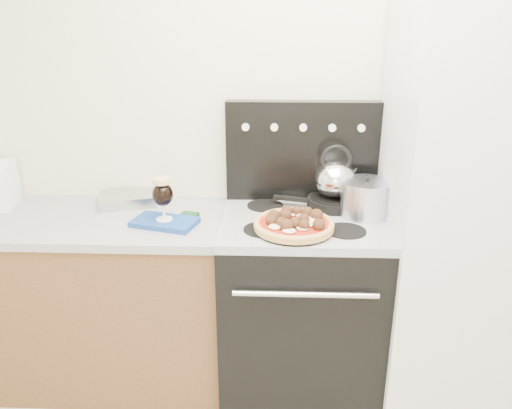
{
  "coord_description": "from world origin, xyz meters",
  "views": [
    {
      "loc": [
        -0.05,
        -0.99,
        1.8
      ],
      "look_at": [
        -0.13,
        1.05,
        1.03
      ],
      "focal_mm": 35.0,
      "sensor_mm": 36.0,
      "label": 1
    }
  ],
  "objects_px": {
    "stove_body": "(300,306)",
    "tea_kettle": "(335,176)",
    "pizza": "(294,223)",
    "oven_mitt": "(165,222)",
    "fridge": "(457,216)",
    "skillet": "(334,202)",
    "stock_pot": "(365,199)",
    "beer_glass": "(163,199)",
    "pizza_pan": "(294,229)",
    "base_cabinet": "(85,301)"
  },
  "relations": [
    {
      "from": "pizza",
      "to": "stock_pot",
      "type": "height_order",
      "value": "stock_pot"
    },
    {
      "from": "fridge",
      "to": "stock_pot",
      "type": "xyz_separation_m",
      "value": [
        -0.41,
        0.07,
        0.05
      ]
    },
    {
      "from": "pizza_pan",
      "to": "fridge",
      "type": "bearing_deg",
      "value": 9.4
    },
    {
      "from": "tea_kettle",
      "to": "stove_body",
      "type": "bearing_deg",
      "value": -128.84
    },
    {
      "from": "pizza",
      "to": "fridge",
      "type": "bearing_deg",
      "value": 9.4
    },
    {
      "from": "stove_body",
      "to": "tea_kettle",
      "type": "distance_m",
      "value": 0.68
    },
    {
      "from": "fridge",
      "to": "oven_mitt",
      "type": "relative_size",
      "value": 6.55
    },
    {
      "from": "pizza_pan",
      "to": "skillet",
      "type": "height_order",
      "value": "skillet"
    },
    {
      "from": "stove_body",
      "to": "oven_mitt",
      "type": "xyz_separation_m",
      "value": [
        -0.64,
        -0.06,
        0.47
      ]
    },
    {
      "from": "oven_mitt",
      "to": "stove_body",
      "type": "bearing_deg",
      "value": 5.34
    },
    {
      "from": "tea_kettle",
      "to": "skillet",
      "type": "bearing_deg",
      "value": 0.0
    },
    {
      "from": "stove_body",
      "to": "oven_mitt",
      "type": "height_order",
      "value": "oven_mitt"
    },
    {
      "from": "stove_body",
      "to": "stock_pot",
      "type": "height_order",
      "value": "stock_pot"
    },
    {
      "from": "stove_body",
      "to": "fridge",
      "type": "xyz_separation_m",
      "value": [
        0.7,
        -0.03,
        0.51
      ]
    },
    {
      "from": "stove_body",
      "to": "pizza",
      "type": "distance_m",
      "value": 0.54
    },
    {
      "from": "stove_body",
      "to": "beer_glass",
      "type": "xyz_separation_m",
      "value": [
        -0.64,
        -0.06,
        0.59
      ]
    },
    {
      "from": "pizza_pan",
      "to": "skillet",
      "type": "relative_size",
      "value": 1.29
    },
    {
      "from": "oven_mitt",
      "to": "pizza",
      "type": "relative_size",
      "value": 0.82
    },
    {
      "from": "fridge",
      "to": "tea_kettle",
      "type": "relative_size",
      "value": 8.52
    },
    {
      "from": "oven_mitt",
      "to": "stock_pot",
      "type": "height_order",
      "value": "stock_pot"
    },
    {
      "from": "base_cabinet",
      "to": "tea_kettle",
      "type": "height_order",
      "value": "tea_kettle"
    },
    {
      "from": "tea_kettle",
      "to": "stock_pot",
      "type": "height_order",
      "value": "tea_kettle"
    },
    {
      "from": "pizza",
      "to": "tea_kettle",
      "type": "xyz_separation_m",
      "value": [
        0.21,
        0.3,
        0.12
      ]
    },
    {
      "from": "beer_glass",
      "to": "stove_body",
      "type": "bearing_deg",
      "value": 5.34
    },
    {
      "from": "fridge",
      "to": "oven_mitt",
      "type": "distance_m",
      "value": 1.34
    },
    {
      "from": "stove_body",
      "to": "tea_kettle",
      "type": "bearing_deg",
      "value": 44.43
    },
    {
      "from": "stock_pot",
      "to": "skillet",
      "type": "bearing_deg",
      "value": 138.03
    },
    {
      "from": "stove_body",
      "to": "stock_pot",
      "type": "distance_m",
      "value": 0.63
    },
    {
      "from": "skillet",
      "to": "fridge",
      "type": "bearing_deg",
      "value": -18.49
    },
    {
      "from": "beer_glass",
      "to": "pizza_pan",
      "type": "xyz_separation_m",
      "value": [
        0.59,
        -0.09,
        -0.1
      ]
    },
    {
      "from": "stove_body",
      "to": "skillet",
      "type": "xyz_separation_m",
      "value": [
        0.16,
        0.16,
        0.5
      ]
    },
    {
      "from": "pizza",
      "to": "stock_pot",
      "type": "relative_size",
      "value": 1.57
    },
    {
      "from": "fridge",
      "to": "stock_pot",
      "type": "relative_size",
      "value": 8.49
    },
    {
      "from": "beer_glass",
      "to": "stock_pot",
      "type": "xyz_separation_m",
      "value": [
        0.93,
        0.1,
        -0.03
      ]
    },
    {
      "from": "fridge",
      "to": "pizza",
      "type": "height_order",
      "value": "fridge"
    },
    {
      "from": "beer_glass",
      "to": "pizza",
      "type": "relative_size",
      "value": 0.58
    },
    {
      "from": "stove_body",
      "to": "fridge",
      "type": "bearing_deg",
      "value": -2.05
    },
    {
      "from": "tea_kettle",
      "to": "fridge",
      "type": "bearing_deg",
      "value": -11.75
    },
    {
      "from": "beer_glass",
      "to": "pizza",
      "type": "height_order",
      "value": "beer_glass"
    },
    {
      "from": "pizza",
      "to": "oven_mitt",
      "type": "bearing_deg",
      "value": 171.47
    },
    {
      "from": "pizza_pan",
      "to": "stove_body",
      "type": "bearing_deg",
      "value": 72.21
    },
    {
      "from": "skillet",
      "to": "stock_pot",
      "type": "bearing_deg",
      "value": -41.97
    },
    {
      "from": "fridge",
      "to": "pizza",
      "type": "distance_m",
      "value": 0.76
    },
    {
      "from": "base_cabinet",
      "to": "pizza_pan",
      "type": "bearing_deg",
      "value": -9.34
    },
    {
      "from": "fridge",
      "to": "beer_glass",
      "type": "height_order",
      "value": "fridge"
    },
    {
      "from": "pizza_pan",
      "to": "stock_pot",
      "type": "xyz_separation_m",
      "value": [
        0.34,
        0.19,
        0.08
      ]
    },
    {
      "from": "stove_body",
      "to": "pizza_pan",
      "type": "bearing_deg",
      "value": -107.79
    },
    {
      "from": "fridge",
      "to": "pizza",
      "type": "relative_size",
      "value": 5.39
    },
    {
      "from": "base_cabinet",
      "to": "oven_mitt",
      "type": "relative_size",
      "value": 5.0
    },
    {
      "from": "fridge",
      "to": "skillet",
      "type": "distance_m",
      "value": 0.57
    }
  ]
}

